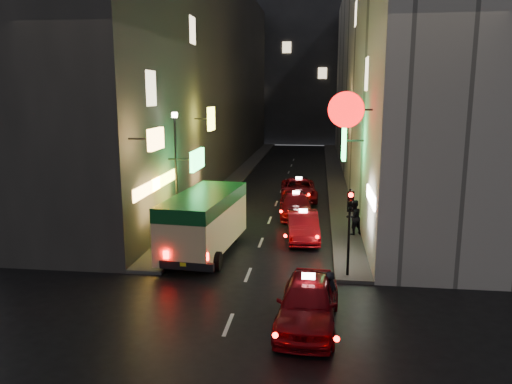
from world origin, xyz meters
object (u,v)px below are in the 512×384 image
at_px(minibus, 205,216).
at_px(lamp_post, 176,167).
at_px(pedestrian_crossing, 331,291).
at_px(traffic_light, 350,214).
at_px(taxi_near, 308,298).

relative_size(minibus, lamp_post, 1.09).
bearing_deg(pedestrian_crossing, traffic_light, 6.98).
bearing_deg(lamp_post, pedestrian_crossing, -46.86).
bearing_deg(taxi_near, pedestrian_crossing, 45.86).
distance_m(minibus, lamp_post, 3.40).
relative_size(minibus, taxi_near, 1.15).
relative_size(pedestrian_crossing, lamp_post, 0.28).
distance_m(traffic_light, lamp_post, 9.42).
height_order(minibus, traffic_light, traffic_light).
bearing_deg(traffic_light, pedestrian_crossing, -102.15).
bearing_deg(traffic_light, lamp_post, 151.09).
bearing_deg(taxi_near, minibus, 126.17).
xyz_separation_m(minibus, pedestrian_crossing, (5.59, -5.87, -0.91)).
distance_m(taxi_near, lamp_post, 11.37).
bearing_deg(lamp_post, minibus, -48.23).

